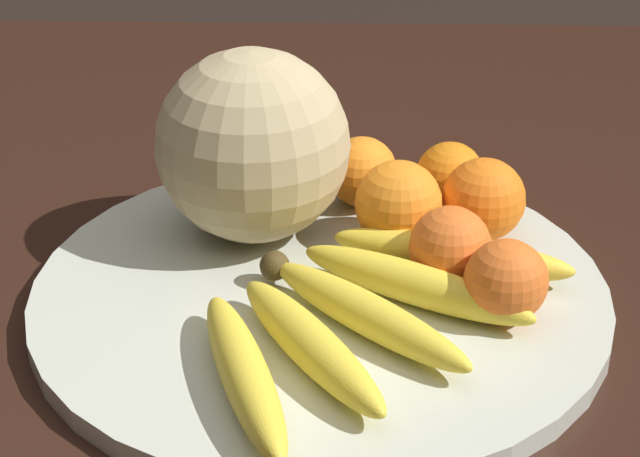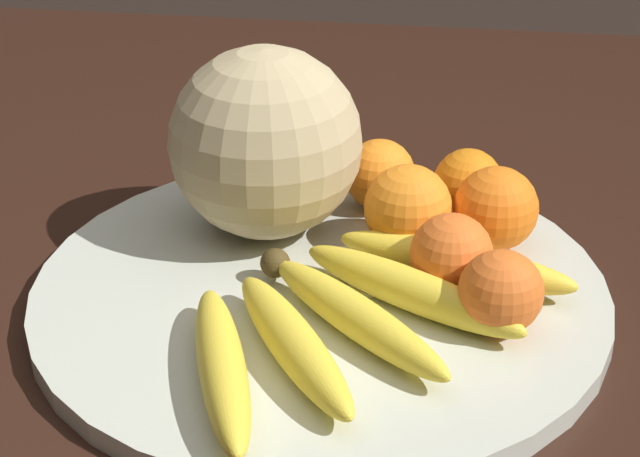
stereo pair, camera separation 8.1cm
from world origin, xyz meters
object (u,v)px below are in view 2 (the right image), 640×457
banana_bunch (353,312)px  orange_front_right (380,174)px  fruit_bowl (320,293)px  orange_back_right (451,254)px  orange_back_left (501,292)px  kitchen_table (266,433)px  orange_mid_center (408,208)px  orange_front_left (496,208)px  melon (265,142)px  orange_top_small (468,183)px  produce_tag (357,271)px

banana_bunch → orange_front_right: size_ratio=4.70×
fruit_bowl → banana_bunch: 0.07m
orange_back_right → orange_back_left: bearing=-142.1°
kitchen_table → orange_mid_center: size_ratio=20.74×
banana_bunch → orange_front_left: (0.14, -0.10, 0.02)m
fruit_bowl → orange_mid_center: bearing=-42.6°
melon → orange_top_small: size_ratio=2.68×
orange_front_right → orange_mid_center: (-0.07, -0.03, 0.00)m
kitchen_table → produce_tag: (0.08, -0.06, 0.11)m
kitchen_table → orange_back_left: size_ratio=24.04×
kitchen_table → orange_mid_center: orange_mid_center is taller
kitchen_table → orange_front_right: size_ratio=24.06×
orange_mid_center → banana_bunch: bearing=166.7°
melon → banana_bunch: bearing=-148.3°
orange_front_left → produce_tag: size_ratio=0.87×
orange_top_small → orange_back_left: bearing=-171.4°
melon → orange_mid_center: 0.13m
orange_front_right → banana_bunch: bearing=179.6°
kitchen_table → orange_back_right: bearing=-64.9°
fruit_bowl → banana_bunch: (-0.06, -0.03, 0.02)m
fruit_bowl → orange_mid_center: 0.10m
orange_front_left → orange_back_right: 0.08m
orange_back_right → orange_mid_center: bearing=31.1°
banana_bunch → orange_back_right: (0.07, -0.07, 0.02)m
orange_mid_center → orange_back_left: 0.13m
kitchen_table → orange_top_small: orange_top_small is taller
orange_top_small → kitchen_table: bearing=142.7°
melon → orange_front_right: bearing=-59.5°
fruit_bowl → orange_top_small: 0.18m
produce_tag → banana_bunch: bearing=160.2°
banana_bunch → orange_front_right: orange_front_right is taller
kitchen_table → fruit_bowl: 0.12m
orange_front_right → orange_top_small: orange_front_right is taller
banana_bunch → orange_mid_center: orange_mid_center is taller
orange_back_left → orange_top_small: (0.17, 0.03, -0.00)m
orange_front_right → orange_back_left: same height
orange_front_left → orange_back_left: (-0.12, -0.00, -0.00)m
orange_front_right → orange_back_right: size_ratio=0.98×
kitchen_table → orange_back_right: (0.06, -0.14, 0.14)m
orange_front_right → orange_front_left: bearing=-119.6°
fruit_bowl → melon: 0.13m
orange_back_right → orange_top_small: bearing=-4.6°
fruit_bowl → orange_front_left: orange_front_left is taller
orange_mid_center → orange_back_right: orange_mid_center is taller
orange_front_left → orange_mid_center: (-0.01, 0.07, 0.00)m
fruit_bowl → orange_mid_center: size_ratio=6.23×
kitchen_table → melon: 0.23m
fruit_bowl → orange_back_right: bearing=-86.5°
produce_tag → melon: bearing=29.7°
fruit_bowl → banana_bunch: bearing=-152.1°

